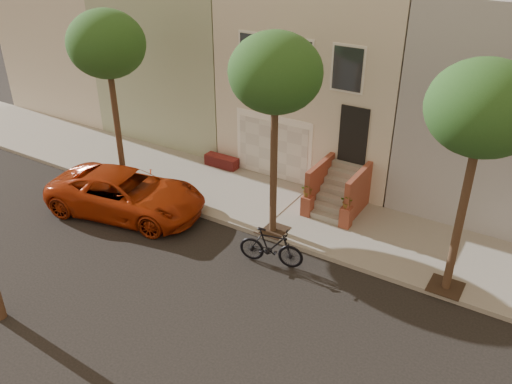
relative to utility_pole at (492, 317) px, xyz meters
The scene contains 9 objects.
ground 10.06m from the utility_pole, 158.20° to the left, with size 90.00×90.00×0.00m, color black.
sidewalk 12.78m from the utility_pole, 133.10° to the left, with size 40.00×3.70×0.15m, color gray.
house_row 16.53m from the utility_pole, 119.07° to the left, with size 33.10×11.70×7.00m.
tree_left 15.25m from the utility_pole, 152.26° to the left, with size 2.70×2.57×6.30m.
tree_mid 9.97m from the utility_pole, 134.59° to the left, with size 2.70×2.57×6.30m.
tree_right 7.26m from the utility_pole, 101.93° to the left, with size 2.70×2.57×6.30m.
utility_pole is the anchor object (origin of this frame).
pickup_truck 13.91m from the utility_pole, 154.61° to the left, with size 2.49×5.41×1.50m, color #A12D0C.
motorcycle 9.62m from the utility_pole, 137.61° to the left, with size 0.55×1.95×1.17m, color black.
Camera 1 is at (8.15, -8.66, 9.40)m, focal length 37.25 mm.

